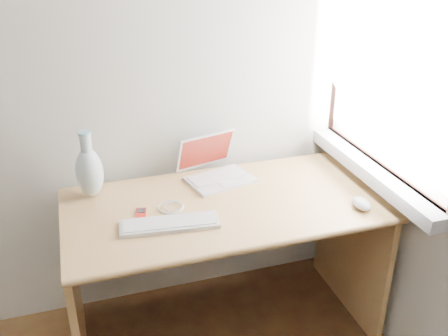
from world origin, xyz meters
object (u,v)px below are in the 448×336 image
object	(u,v)px
laptop	(218,169)
vase	(89,171)
external_keyboard	(170,224)
desk	(219,233)

from	to	relation	value
laptop	vase	bearing A→B (deg)	165.81
external_keyboard	vase	xyz separation A→B (m)	(-0.27, 0.34, 0.11)
desk	external_keyboard	world-z (taller)	external_keyboard
desk	vase	bearing A→B (deg)	164.05
laptop	external_keyboard	xyz separation A→B (m)	(-0.30, -0.34, -0.04)
vase	external_keyboard	bearing A→B (deg)	-51.68
laptop	vase	world-z (taller)	vase
laptop	vase	size ratio (longest dim) A/B	1.10
external_keyboard	laptop	bearing A→B (deg)	55.36
external_keyboard	vase	world-z (taller)	vase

